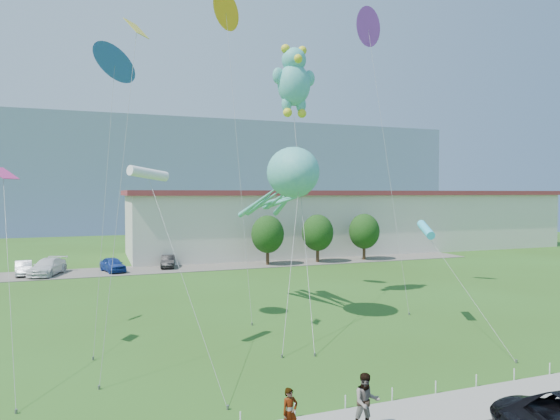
{
  "coord_description": "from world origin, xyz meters",
  "views": [
    {
      "loc": [
        -7.5,
        -17.4,
        7.94
      ],
      "look_at": [
        1.86,
        8.0,
        6.99
      ],
      "focal_mm": 32.0,
      "sensor_mm": 36.0,
      "label": 1
    }
  ],
  "objects_px": {
    "warehouse": "(353,220)",
    "pedestrian_left": "(290,412)",
    "parked_car_silver": "(24,268)",
    "parked_car_black": "(168,261)",
    "octopus_kite": "(286,184)",
    "pedestrian_right": "(366,402)",
    "parked_car_blue": "(113,264)",
    "teddy_bear_kite": "(294,79)",
    "parked_car_white": "(48,267)"
  },
  "relations": [
    {
      "from": "warehouse",
      "to": "pedestrian_left",
      "type": "relative_size",
      "value": 38.81
    },
    {
      "from": "parked_car_silver",
      "to": "parked_car_black",
      "type": "bearing_deg",
      "value": -6.54
    },
    {
      "from": "parked_car_black",
      "to": "octopus_kite",
      "type": "relative_size",
      "value": 0.29
    },
    {
      "from": "pedestrian_right",
      "to": "parked_car_blue",
      "type": "xyz_separation_m",
      "value": [
        -6.85,
        38.0,
        -0.27
      ]
    },
    {
      "from": "pedestrian_right",
      "to": "parked_car_blue",
      "type": "bearing_deg",
      "value": 112.47
    },
    {
      "from": "warehouse",
      "to": "teddy_bear_kite",
      "type": "distance_m",
      "value": 36.24
    },
    {
      "from": "parked_car_silver",
      "to": "teddy_bear_kite",
      "type": "distance_m",
      "value": 31.81
    },
    {
      "from": "parked_car_silver",
      "to": "octopus_kite",
      "type": "xyz_separation_m",
      "value": [
        17.98,
        -23.26,
        7.77
      ]
    },
    {
      "from": "parked_car_black",
      "to": "teddy_bear_kite",
      "type": "bearing_deg",
      "value": -61.59
    },
    {
      "from": "warehouse",
      "to": "pedestrian_right",
      "type": "xyz_separation_m",
      "value": [
        -25.21,
        -47.17,
        -3.09
      ]
    },
    {
      "from": "warehouse",
      "to": "pedestrian_right",
      "type": "distance_m",
      "value": 53.57
    },
    {
      "from": "parked_car_white",
      "to": "parked_car_black",
      "type": "xyz_separation_m",
      "value": [
        11.48,
        0.88,
        -0.14
      ]
    },
    {
      "from": "parked_car_black",
      "to": "pedestrian_left",
      "type": "bearing_deg",
      "value": -81.87
    },
    {
      "from": "parked_car_silver",
      "to": "teddy_bear_kite",
      "type": "relative_size",
      "value": 0.22
    },
    {
      "from": "parked_car_blue",
      "to": "parked_car_black",
      "type": "xyz_separation_m",
      "value": [
        5.55,
        0.93,
        -0.07
      ]
    },
    {
      "from": "pedestrian_right",
      "to": "parked_car_silver",
      "type": "bearing_deg",
      "value": 123.32
    },
    {
      "from": "parked_car_white",
      "to": "pedestrian_right",
      "type": "bearing_deg",
      "value": -53.63
    },
    {
      "from": "pedestrian_left",
      "to": "pedestrian_right",
      "type": "xyz_separation_m",
      "value": [
        2.55,
        -0.43,
        0.15
      ]
    },
    {
      "from": "parked_car_white",
      "to": "parked_car_silver",
      "type": "bearing_deg",
      "value": -179.17
    },
    {
      "from": "parked_car_silver",
      "to": "parked_car_white",
      "type": "xyz_separation_m",
      "value": [
        2.14,
        -0.65,
        0.1
      ]
    },
    {
      "from": "parked_car_blue",
      "to": "pedestrian_left",
      "type": "bearing_deg",
      "value": -99.99
    },
    {
      "from": "pedestrian_left",
      "to": "teddy_bear_kite",
      "type": "relative_size",
      "value": 0.08
    },
    {
      "from": "parked_car_silver",
      "to": "teddy_bear_kite",
      "type": "bearing_deg",
      "value": -51.25
    },
    {
      "from": "parked_car_black",
      "to": "teddy_bear_kite",
      "type": "distance_m",
      "value": 25.68
    },
    {
      "from": "teddy_bear_kite",
      "to": "parked_car_white",
      "type": "bearing_deg",
      "value": 134.0
    },
    {
      "from": "parked_car_silver",
      "to": "pedestrian_left",
      "type": "bearing_deg",
      "value": -79.57
    },
    {
      "from": "parked_car_blue",
      "to": "parked_car_black",
      "type": "height_order",
      "value": "parked_car_blue"
    },
    {
      "from": "warehouse",
      "to": "parked_car_silver",
      "type": "distance_m",
      "value": 41.14
    },
    {
      "from": "parked_car_black",
      "to": "octopus_kite",
      "type": "distance_m",
      "value": 25.13
    },
    {
      "from": "pedestrian_right",
      "to": "teddy_bear_kite",
      "type": "distance_m",
      "value": 25.14
    },
    {
      "from": "pedestrian_left",
      "to": "parked_car_white",
      "type": "xyz_separation_m",
      "value": [
        -10.23,
        37.62,
        -0.05
      ]
    },
    {
      "from": "warehouse",
      "to": "parked_car_black",
      "type": "xyz_separation_m",
      "value": [
        -26.51,
        -8.24,
        -3.43
      ]
    },
    {
      "from": "pedestrian_left",
      "to": "parked_car_white",
      "type": "relative_size",
      "value": 0.29
    },
    {
      "from": "warehouse",
      "to": "octopus_kite",
      "type": "distance_m",
      "value": 38.94
    },
    {
      "from": "octopus_kite",
      "to": "parked_car_blue",
      "type": "bearing_deg",
      "value": 113.73
    },
    {
      "from": "pedestrian_left",
      "to": "parked_car_silver",
      "type": "distance_m",
      "value": 40.22
    },
    {
      "from": "pedestrian_right",
      "to": "parked_car_black",
      "type": "relative_size",
      "value": 0.49
    },
    {
      "from": "pedestrian_left",
      "to": "parked_car_blue",
      "type": "bearing_deg",
      "value": 84.4
    },
    {
      "from": "parked_car_silver",
      "to": "parked_car_blue",
      "type": "distance_m",
      "value": 8.09
    },
    {
      "from": "pedestrian_right",
      "to": "teddy_bear_kite",
      "type": "height_order",
      "value": "teddy_bear_kite"
    },
    {
      "from": "parked_car_white",
      "to": "teddy_bear_kite",
      "type": "relative_size",
      "value": 0.29
    },
    {
      "from": "pedestrian_right",
      "to": "parked_car_black",
      "type": "height_order",
      "value": "pedestrian_right"
    },
    {
      "from": "parked_car_white",
      "to": "parked_car_black",
      "type": "relative_size",
      "value": 1.39
    },
    {
      "from": "octopus_kite",
      "to": "pedestrian_right",
      "type": "bearing_deg",
      "value": -101.21
    },
    {
      "from": "warehouse",
      "to": "pedestrian_left",
      "type": "bearing_deg",
      "value": -120.71
    },
    {
      "from": "parked_car_white",
      "to": "parked_car_blue",
      "type": "bearing_deg",
      "value": 17.25
    },
    {
      "from": "parked_car_black",
      "to": "warehouse",
      "type": "bearing_deg",
      "value": 27.25
    },
    {
      "from": "pedestrian_left",
      "to": "parked_car_white",
      "type": "height_order",
      "value": "pedestrian_left"
    },
    {
      "from": "parked_car_silver",
      "to": "octopus_kite",
      "type": "relative_size",
      "value": 0.31
    },
    {
      "from": "warehouse",
      "to": "parked_car_blue",
      "type": "relative_size",
      "value": 14.73
    }
  ]
}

